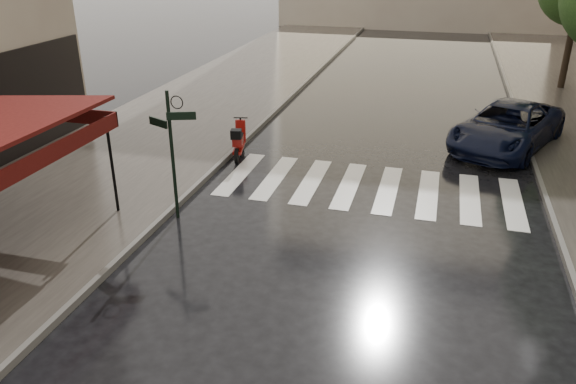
% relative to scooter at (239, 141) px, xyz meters
% --- Properties ---
extents(ground, '(120.00, 120.00, 0.00)m').
position_rel_scooter_xyz_m(ground, '(1.18, -7.28, -0.50)').
color(ground, black).
rests_on(ground, ground).
extents(sidewalk_near, '(6.00, 60.00, 0.12)m').
position_rel_scooter_xyz_m(sidewalk_near, '(-3.32, 4.72, -0.44)').
color(sidewalk_near, '#38332D').
rests_on(sidewalk_near, ground).
extents(curb_near, '(0.12, 60.00, 0.16)m').
position_rel_scooter_xyz_m(curb_near, '(-0.27, 4.72, -0.43)').
color(curb_near, '#595651').
rests_on(curb_near, ground).
extents(curb_far, '(0.12, 60.00, 0.16)m').
position_rel_scooter_xyz_m(curb_far, '(8.63, 4.72, -0.43)').
color(curb_far, '#595651').
rests_on(curb_far, ground).
extents(crosswalk, '(7.85, 3.20, 0.01)m').
position_rel_scooter_xyz_m(crosswalk, '(4.16, -1.28, -0.50)').
color(crosswalk, silver).
rests_on(crosswalk, ground).
extents(signpost, '(1.17, 0.29, 3.10)m').
position_rel_scooter_xyz_m(signpost, '(-0.01, -4.28, 1.33)').
color(signpost, black).
rests_on(signpost, ground).
extents(scooter, '(0.64, 1.62, 1.08)m').
position_rel_scooter_xyz_m(scooter, '(0.00, 0.00, 0.00)').
color(scooter, black).
rests_on(scooter, ground).
extents(parked_car, '(4.20, 5.62, 1.42)m').
position_rel_scooter_xyz_m(parked_car, '(7.91, 3.03, 0.21)').
color(parked_car, black).
rests_on(parked_car, ground).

